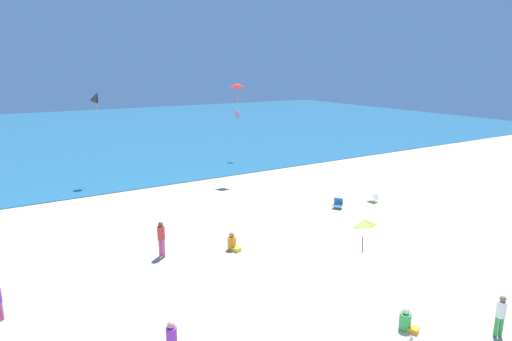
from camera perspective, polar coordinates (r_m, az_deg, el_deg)
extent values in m
plane|color=#C6B58C|center=(19.77, -3.75, -10.56)|extent=(120.00, 120.00, 0.00)
cube|color=#236084|center=(58.98, -22.92, 4.81)|extent=(120.00, 60.00, 0.05)
cube|color=#2370B2|center=(25.40, 11.03, -4.71)|extent=(0.67, 0.69, 0.03)
cube|color=#2370B2|center=(25.56, 11.17, -4.10)|extent=(0.45, 0.54, 0.43)
cylinder|color=#B7B7BC|center=(25.25, 11.54, -5.07)|extent=(0.02, 0.02, 0.19)
cylinder|color=#B7B7BC|center=(25.36, 10.36, -4.93)|extent=(0.02, 0.02, 0.19)
cube|color=white|center=(27.21, 15.52, -3.76)|extent=(0.63, 0.57, 0.03)
cube|color=white|center=(27.03, 16.01, -3.53)|extent=(0.58, 0.31, 0.36)
cylinder|color=#B7B7BC|center=(27.08, 14.94, -3.99)|extent=(0.02, 0.02, 0.17)
cylinder|color=#B7B7BC|center=(27.53, 15.57, -3.74)|extent=(0.02, 0.02, 0.17)
cylinder|color=green|center=(14.97, 19.63, -18.79)|extent=(0.48, 0.48, 0.56)
sphere|color=beige|center=(14.77, 19.75, -17.54)|extent=(0.22, 0.22, 0.22)
cube|color=orange|center=(15.03, 20.43, -19.60)|extent=(0.42, 0.49, 0.16)
cylinder|color=green|center=(15.72, 29.89, -17.95)|extent=(0.12, 0.12, 0.70)
cylinder|color=green|center=(15.80, 30.39, -17.85)|extent=(0.12, 0.12, 0.70)
cylinder|color=white|center=(15.47, 30.42, -15.96)|extent=(0.38, 0.38, 0.52)
sphere|color=#846047|center=(15.31, 30.58, -14.82)|extent=(0.19, 0.19, 0.19)
cylinder|color=#D8599E|center=(19.19, -12.49, -10.33)|extent=(0.14, 0.14, 0.81)
cylinder|color=#D8599E|center=(19.30, -12.90, -10.20)|extent=(0.14, 0.14, 0.81)
cylinder|color=red|center=(18.97, -12.81, -8.30)|extent=(0.44, 0.44, 0.61)
sphere|color=brown|center=(18.82, -12.87, -7.15)|extent=(0.22, 0.22, 0.22)
cylinder|color=#D8599E|center=(16.87, -31.37, -15.94)|extent=(0.12, 0.12, 0.68)
cylinder|color=purple|center=(12.48, -11.42, -21.31)|extent=(0.35, 0.35, 0.56)
sphere|color=tan|center=(12.27, -11.51, -19.88)|extent=(0.21, 0.21, 0.21)
cylinder|color=orange|center=(19.56, -3.31, -9.85)|extent=(0.49, 0.49, 0.60)
sphere|color=#A87A5B|center=(19.40, -3.33, -8.74)|extent=(0.24, 0.24, 0.24)
cube|color=yellow|center=(19.50, -2.79, -10.62)|extent=(0.42, 0.51, 0.18)
cone|color=black|center=(31.63, -20.97, 9.35)|extent=(1.01, 0.86, 0.90)
cylinder|color=pink|center=(31.69, -20.85, 7.88)|extent=(0.15, 0.09, 1.05)
pyramid|color=red|center=(30.39, -2.59, 11.52)|extent=(0.99, 0.91, 0.49)
cylinder|color=orange|center=(30.38, -2.57, 9.79)|extent=(0.07, 0.10, 0.79)
cube|color=pink|center=(37.47, -2.54, 7.69)|extent=(0.50, 0.64, 0.77)
cylinder|color=orange|center=(37.54, -2.53, 6.83)|extent=(0.12, 0.08, 0.58)
pyramid|color=#99DB33|center=(11.60, 14.41, -6.90)|extent=(0.68, 0.55, 0.31)
cylinder|color=purple|center=(11.82, 14.30, -9.81)|extent=(0.04, 0.07, 0.43)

